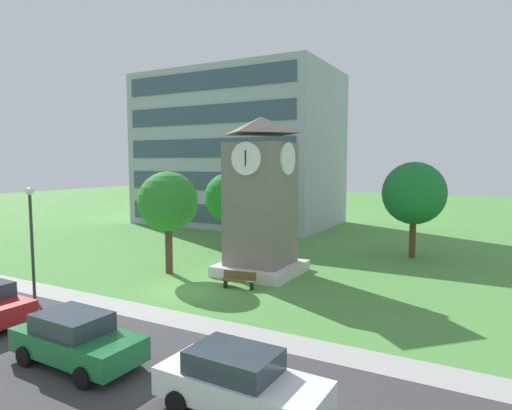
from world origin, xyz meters
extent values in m
plane|color=#4C893D|center=(0.00, 0.00, 0.00)|extent=(160.00, 160.00, 0.00)
cube|color=#38383A|center=(0.00, -8.00, 0.00)|extent=(120.00, 7.20, 0.01)
cube|color=#9E9E99|center=(0.00, -3.60, 0.00)|extent=(120.00, 1.60, 0.01)
cube|color=#9EA8B2|center=(-10.86, 23.49, 8.00)|extent=(20.50, 12.23, 16.00)
cube|color=#384C60|center=(-10.86, 17.32, 1.60)|extent=(18.86, 0.10, 1.80)
cube|color=#384C60|center=(-10.86, 17.32, 4.80)|extent=(18.86, 0.10, 1.80)
cube|color=#384C60|center=(-10.86, 17.32, 8.00)|extent=(18.86, 0.10, 1.80)
cube|color=#384C60|center=(-10.86, 17.32, 11.20)|extent=(18.86, 0.10, 1.80)
cube|color=#384C60|center=(-10.86, 17.32, 14.40)|extent=(18.86, 0.10, 1.80)
cube|color=slate|center=(1.73, 4.92, 3.86)|extent=(3.34, 3.34, 7.72)
cube|color=beige|center=(1.73, 4.92, 0.30)|extent=(4.51, 4.51, 0.60)
pyramid|color=#5D5751|center=(1.73, 4.92, 8.71)|extent=(3.67, 3.67, 0.99)
cylinder|color=white|center=(1.73, 3.19, 6.80)|extent=(1.84, 0.12, 1.84)
cylinder|color=white|center=(3.46, 4.92, 6.80)|extent=(0.12, 1.84, 1.84)
cube|color=black|center=(1.73, 3.12, 6.96)|extent=(0.09, 0.06, 0.55)
cube|color=black|center=(1.73, 3.11, 6.80)|extent=(0.06, 0.04, 0.83)
cube|color=brown|center=(2.23, 1.50, 0.45)|extent=(1.86, 0.85, 0.06)
cube|color=brown|center=(2.19, 1.71, 0.68)|extent=(1.77, 0.43, 0.40)
cube|color=black|center=(1.53, 1.34, 0.23)|extent=(0.17, 0.44, 0.45)
cube|color=black|center=(2.94, 1.65, 0.23)|extent=(0.17, 0.44, 0.45)
cylinder|color=#333338|center=(-5.38, -4.82, 2.52)|extent=(0.14, 0.14, 5.05)
sphere|color=#F2EFCC|center=(-5.38, -4.82, 5.23)|extent=(0.36, 0.36, 0.36)
cylinder|color=#513823|center=(8.95, 13.75, 1.49)|extent=(0.44, 0.44, 2.99)
sphere|color=#1A702E|center=(8.95, 13.75, 4.49)|extent=(4.30, 4.30, 4.30)
cylinder|color=#513823|center=(-3.08, 2.33, 1.53)|extent=(0.43, 0.43, 3.06)
sphere|color=#29842A|center=(-3.08, 2.33, 4.29)|extent=(3.54, 3.54, 3.54)
cylinder|color=#513823|center=(-3.47, 9.70, 1.37)|extent=(0.32, 0.32, 2.75)
sphere|color=#1A7823|center=(-3.47, 9.70, 4.02)|extent=(3.64, 3.64, 3.64)
cylinder|color=black|center=(-2.85, -6.90, 0.33)|extent=(0.67, 0.24, 0.66)
cube|color=#1E6B38|center=(2.11, -8.45, 0.71)|extent=(4.61, 2.02, 0.76)
cube|color=#2D3842|center=(1.89, -8.44, 1.39)|extent=(2.33, 1.73, 0.60)
cylinder|color=black|center=(3.55, -7.56, 0.33)|extent=(0.67, 0.24, 0.66)
cylinder|color=black|center=(3.50, -9.42, 0.33)|extent=(0.67, 0.24, 0.66)
cylinder|color=black|center=(0.73, -7.48, 0.33)|extent=(0.67, 0.24, 0.66)
cylinder|color=black|center=(0.67, -9.34, 0.33)|extent=(0.67, 0.24, 0.66)
cube|color=silver|center=(8.20, -8.31, 0.71)|extent=(4.63, 1.94, 0.76)
cube|color=#2D3842|center=(7.97, -8.31, 1.39)|extent=(2.33, 1.66, 0.60)
cylinder|color=black|center=(9.64, -7.46, 0.33)|extent=(0.67, 0.24, 0.66)
cylinder|color=black|center=(6.81, -7.39, 0.33)|extent=(0.67, 0.24, 0.66)
cylinder|color=black|center=(6.76, -9.16, 0.33)|extent=(0.67, 0.24, 0.66)
camera|label=1|loc=(13.72, -17.65, 6.54)|focal=30.63mm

